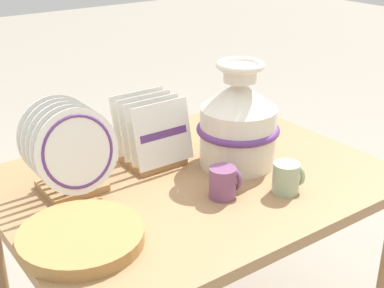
{
  "coord_description": "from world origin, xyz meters",
  "views": [
    {
      "loc": [
        -0.88,
        -1.21,
        1.48
      ],
      "look_at": [
        0.0,
        0.0,
        0.82
      ],
      "focal_mm": 50.0,
      "sensor_mm": 36.0,
      "label": 1
    }
  ],
  "objects_px": {
    "mug_plum_glaze": "(224,182)",
    "wicker_charger_stack": "(81,237)",
    "ceramic_vase": "(238,121)",
    "dish_rack_round_plates": "(70,153)",
    "mug_sage_glaze": "(287,177)",
    "dish_rack_square_plates": "(152,139)"
  },
  "relations": [
    {
      "from": "mug_plum_glaze",
      "to": "wicker_charger_stack",
      "type": "bearing_deg",
      "value": 177.09
    },
    {
      "from": "ceramic_vase",
      "to": "dish_rack_round_plates",
      "type": "relative_size",
      "value": 1.27
    },
    {
      "from": "ceramic_vase",
      "to": "mug_sage_glaze",
      "type": "height_order",
      "value": "ceramic_vase"
    },
    {
      "from": "dish_rack_round_plates",
      "to": "wicker_charger_stack",
      "type": "height_order",
      "value": "dish_rack_round_plates"
    },
    {
      "from": "dish_rack_round_plates",
      "to": "dish_rack_square_plates",
      "type": "xyz_separation_m",
      "value": [
        0.29,
        0.03,
        -0.04
      ]
    },
    {
      "from": "dish_rack_round_plates",
      "to": "mug_sage_glaze",
      "type": "xyz_separation_m",
      "value": [
        0.51,
        -0.38,
        -0.08
      ]
    },
    {
      "from": "wicker_charger_stack",
      "to": "mug_plum_glaze",
      "type": "bearing_deg",
      "value": -2.91
    },
    {
      "from": "ceramic_vase",
      "to": "mug_sage_glaze",
      "type": "distance_m",
      "value": 0.26
    },
    {
      "from": "dish_rack_square_plates",
      "to": "mug_sage_glaze",
      "type": "distance_m",
      "value": 0.46
    },
    {
      "from": "dish_rack_square_plates",
      "to": "mug_plum_glaze",
      "type": "relative_size",
      "value": 2.39
    },
    {
      "from": "dish_rack_round_plates",
      "to": "wicker_charger_stack",
      "type": "xyz_separation_m",
      "value": [
        -0.1,
        -0.27,
        -0.1
      ]
    },
    {
      "from": "dish_rack_square_plates",
      "to": "dish_rack_round_plates",
      "type": "bearing_deg",
      "value": -175.07
    },
    {
      "from": "ceramic_vase",
      "to": "wicker_charger_stack",
      "type": "relative_size",
      "value": 1.08
    },
    {
      "from": "mug_plum_glaze",
      "to": "dish_rack_round_plates",
      "type": "bearing_deg",
      "value": 139.38
    },
    {
      "from": "ceramic_vase",
      "to": "wicker_charger_stack",
      "type": "height_order",
      "value": "ceramic_vase"
    },
    {
      "from": "dish_rack_round_plates",
      "to": "mug_plum_glaze",
      "type": "xyz_separation_m",
      "value": [
        0.34,
        -0.29,
        -0.08
      ]
    },
    {
      "from": "mug_plum_glaze",
      "to": "mug_sage_glaze",
      "type": "bearing_deg",
      "value": -27.02
    },
    {
      "from": "ceramic_vase",
      "to": "dish_rack_square_plates",
      "type": "height_order",
      "value": "ceramic_vase"
    },
    {
      "from": "mug_sage_glaze",
      "to": "ceramic_vase",
      "type": "bearing_deg",
      "value": 88.07
    },
    {
      "from": "mug_plum_glaze",
      "to": "mug_sage_glaze",
      "type": "height_order",
      "value": "same"
    },
    {
      "from": "dish_rack_round_plates",
      "to": "mug_plum_glaze",
      "type": "distance_m",
      "value": 0.45
    },
    {
      "from": "dish_rack_square_plates",
      "to": "mug_plum_glaze",
      "type": "bearing_deg",
      "value": -81.79
    }
  ]
}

